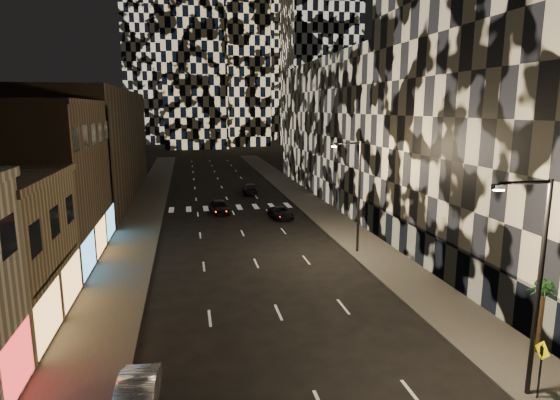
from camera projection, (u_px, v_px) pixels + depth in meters
name	position (u px, v px, depth m)	size (l,w,h in m)	color
sidewalk_left	(145.00, 210.00, 54.40)	(4.00, 120.00, 0.15)	#47443F
sidewalk_right	(311.00, 204.00, 58.21)	(4.00, 120.00, 0.15)	#47443F
curb_left	(163.00, 210.00, 54.80)	(0.20, 120.00, 0.15)	#4C4C47
curb_right	(295.00, 204.00, 57.81)	(0.20, 120.00, 0.15)	#4C4C47
retail_brown	(29.00, 184.00, 36.03)	(10.00, 15.00, 12.00)	#4B3A2A
retail_filler_left	(93.00, 145.00, 61.34)	(10.00, 40.00, 14.00)	#4B3A2A
midrise_right	(540.00, 119.00, 33.46)	(16.00, 25.00, 22.00)	#232326
midrise_base	(433.00, 253.00, 33.84)	(0.60, 25.00, 3.00)	#383838
midrise_filler_right	(368.00, 128.00, 65.13)	(16.00, 40.00, 18.00)	#232326
streetlight_near	(535.00, 275.00, 18.38)	(2.55, 0.25, 9.00)	black
streetlight_far	(356.00, 189.00, 37.63)	(2.55, 0.25, 9.00)	black
car_silver_parked	(136.00, 400.00, 18.07)	(1.50, 4.31, 1.42)	#959499
car_dark_midlane	(220.00, 207.00, 53.08)	(1.81, 4.49, 1.53)	black
car_dark_oncoming	(250.00, 189.00, 65.20)	(2.02, 4.98, 1.44)	black
car_dark_rightlane	(281.00, 213.00, 50.74)	(2.02, 4.38, 1.22)	black
ped_sign	(541.00, 360.00, 18.81)	(0.12, 0.83, 2.51)	black
palm_tree	(543.00, 293.00, 22.16)	(1.83, 1.86, 3.64)	#47331E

